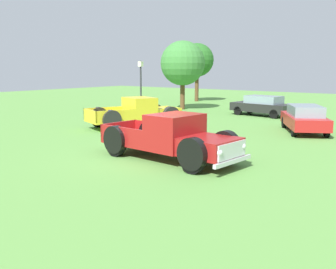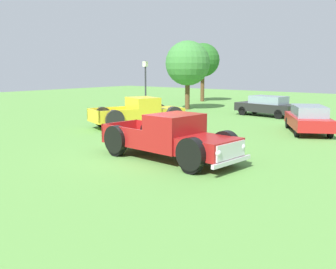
# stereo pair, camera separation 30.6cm
# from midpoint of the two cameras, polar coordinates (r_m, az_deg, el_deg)

# --- Properties ---
(ground_plane) EXTENTS (80.00, 80.00, 0.00)m
(ground_plane) POSITION_cam_midpoint_polar(r_m,az_deg,el_deg) (14.75, -3.38, -3.03)
(ground_plane) COLOR #5B9342
(pickup_truck_foreground) EXTENTS (5.53, 2.49, 1.65)m
(pickup_truck_foreground) POSITION_cam_midpoint_polar(r_m,az_deg,el_deg) (13.67, 0.57, -0.66)
(pickup_truck_foreground) COLOR maroon
(pickup_truck_foreground) RESTS_ON ground_plane
(pickup_truck_behind_left) EXTENTS (3.66, 5.57, 1.61)m
(pickup_truck_behind_left) POSITION_cam_midpoint_polar(r_m,az_deg,el_deg) (21.89, -4.35, 3.17)
(pickup_truck_behind_left) COLOR yellow
(pickup_truck_behind_left) RESTS_ON ground_plane
(sedan_distant_a) EXTENTS (3.52, 4.39, 1.37)m
(sedan_distant_a) POSITION_cam_midpoint_polar(r_m,az_deg,el_deg) (20.91, 18.66, 2.24)
(sedan_distant_a) COLOR #B21E1E
(sedan_distant_a) RESTS_ON ground_plane
(sedan_distant_b) EXTENTS (4.24, 2.17, 1.36)m
(sedan_distant_b) POSITION_cam_midpoint_polar(r_m,az_deg,el_deg) (27.32, 13.09, 4.12)
(sedan_distant_b) COLOR black
(sedan_distant_b) RESTS_ON ground_plane
(lamp_post_near) EXTENTS (0.36, 0.36, 3.71)m
(lamp_post_near) POSITION_cam_midpoint_polar(r_m,az_deg,el_deg) (28.95, -4.24, 7.09)
(lamp_post_near) COLOR #2D2D33
(lamp_post_near) RESTS_ON ground_plane
(oak_tree_east) EXTENTS (3.14, 3.14, 5.48)m
(oak_tree_east) POSITION_cam_midpoint_polar(r_m,az_deg,el_deg) (38.11, 3.97, 10.61)
(oak_tree_east) COLOR brown
(oak_tree_east) RESTS_ON ground_plane
(oak_tree_west) EXTENTS (3.41, 3.41, 5.24)m
(oak_tree_west) POSITION_cam_midpoint_polar(r_m,az_deg,el_deg) (30.72, 1.84, 10.20)
(oak_tree_west) COLOR brown
(oak_tree_west) RESTS_ON ground_plane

